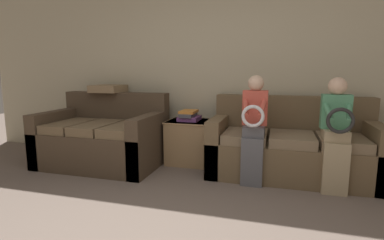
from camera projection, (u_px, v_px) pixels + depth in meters
The scene contains 8 objects.
wall_back at pixel (220, 67), 4.06m from camera, with size 7.56×0.06×2.55m.
couch_main at pixel (291, 148), 3.52m from camera, with size 1.87×0.86×0.92m.
couch_side at pixel (104, 139), 3.96m from camera, with size 1.52×0.99×0.93m.
child_left_seated at pixel (254, 124), 3.24m from camera, with size 0.27×0.37×1.18m.
child_right_seated at pixel (336, 128), 3.02m from camera, with size 0.29×0.38×1.16m.
side_shelf at pixel (189, 141), 4.01m from camera, with size 0.56×0.53×0.57m.
book_stack at pixel (189, 116), 3.97m from camera, with size 0.26×0.33×0.14m.
throw_pillow at pixel (108, 89), 4.22m from camera, with size 0.41×0.41×0.10m.
Camera 1 is at (0.79, -1.42, 1.22)m, focal length 28.00 mm.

